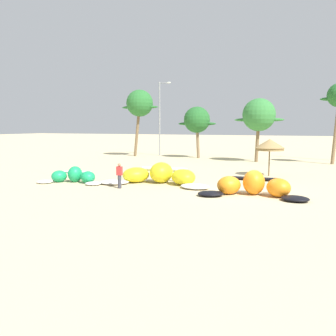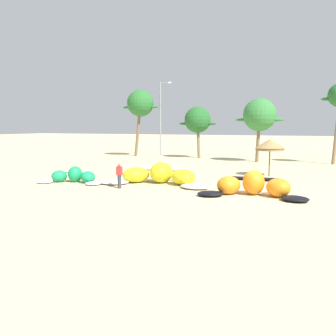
{
  "view_description": "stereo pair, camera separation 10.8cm",
  "coord_description": "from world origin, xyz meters",
  "px_view_note": "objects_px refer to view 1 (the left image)",
  "views": [
    {
      "loc": [
        3.69,
        -21.85,
        4.01
      ],
      "look_at": [
        -5.98,
        2.0,
        1.0
      ],
      "focal_mm": 38.89,
      "sensor_mm": 36.0,
      "label": 1
    },
    {
      "loc": [
        3.79,
        -21.81,
        4.01
      ],
      "look_at": [
        -5.98,
        2.0,
        1.0
      ],
      "focal_mm": 38.89,
      "sensor_mm": 36.0,
      "label": 2
    }
  ],
  "objects_px": {
    "kite_left": "(159,176)",
    "kite_left_of_center": "(253,186)",
    "palm_leftmost": "(140,104)",
    "palm_left_of_gap": "(259,115)",
    "lamppost_west": "(160,115)",
    "kite_far_left": "(73,176)",
    "person_near_kites": "(119,176)",
    "palm_left": "(197,120)",
    "beach_umbrella_near_van": "(270,145)"
  },
  "relations": [
    {
      "from": "palm_left_of_gap",
      "to": "kite_far_left",
      "type": "bearing_deg",
      "value": -116.47
    },
    {
      "from": "beach_umbrella_near_van",
      "to": "person_near_kites",
      "type": "bearing_deg",
      "value": -130.73
    },
    {
      "from": "person_near_kites",
      "to": "kite_left",
      "type": "bearing_deg",
      "value": 59.61
    },
    {
      "from": "person_near_kites",
      "to": "palm_left",
      "type": "bearing_deg",
      "value": 95.2
    },
    {
      "from": "palm_left",
      "to": "kite_far_left",
      "type": "bearing_deg",
      "value": -95.54
    },
    {
      "from": "kite_left",
      "to": "beach_umbrella_near_van",
      "type": "distance_m",
      "value": 9.67
    },
    {
      "from": "beach_umbrella_near_van",
      "to": "person_near_kites",
      "type": "height_order",
      "value": "beach_umbrella_near_van"
    },
    {
      "from": "kite_far_left",
      "to": "palm_left",
      "type": "height_order",
      "value": "palm_left"
    },
    {
      "from": "lamppost_west",
      "to": "palm_left_of_gap",
      "type": "bearing_deg",
      "value": -16.8
    },
    {
      "from": "palm_leftmost",
      "to": "lamppost_west",
      "type": "distance_m",
      "value": 3.32
    },
    {
      "from": "palm_left_of_gap",
      "to": "kite_left_of_center",
      "type": "bearing_deg",
      "value": -82.44
    },
    {
      "from": "palm_left",
      "to": "palm_left_of_gap",
      "type": "bearing_deg",
      "value": -15.23
    },
    {
      "from": "palm_leftmost",
      "to": "palm_left_of_gap",
      "type": "bearing_deg",
      "value": -6.49
    },
    {
      "from": "kite_far_left",
      "to": "kite_left_of_center",
      "type": "relative_size",
      "value": 0.77
    },
    {
      "from": "kite_left_of_center",
      "to": "palm_left_of_gap",
      "type": "bearing_deg",
      "value": 97.56
    },
    {
      "from": "palm_left_of_gap",
      "to": "person_near_kites",
      "type": "bearing_deg",
      "value": -105.32
    },
    {
      "from": "lamppost_west",
      "to": "kite_far_left",
      "type": "bearing_deg",
      "value": -81.5
    },
    {
      "from": "palm_left_of_gap",
      "to": "lamppost_west",
      "type": "xyz_separation_m",
      "value": [
        -13.48,
        4.07,
        0.28
      ]
    },
    {
      "from": "kite_far_left",
      "to": "beach_umbrella_near_van",
      "type": "xyz_separation_m",
      "value": [
        12.41,
        8.65,
        2.07
      ]
    },
    {
      "from": "kite_left",
      "to": "kite_left_of_center",
      "type": "height_order",
      "value": "kite_left"
    },
    {
      "from": "kite_far_left",
      "to": "kite_left",
      "type": "height_order",
      "value": "kite_left"
    },
    {
      "from": "beach_umbrella_near_van",
      "to": "palm_left_of_gap",
      "type": "height_order",
      "value": "palm_left_of_gap"
    },
    {
      "from": "kite_far_left",
      "to": "palm_left_of_gap",
      "type": "bearing_deg",
      "value": 63.53
    },
    {
      "from": "kite_left_of_center",
      "to": "person_near_kites",
      "type": "xyz_separation_m",
      "value": [
        -8.33,
        -0.78,
        0.27
      ]
    },
    {
      "from": "kite_far_left",
      "to": "kite_left",
      "type": "distance_m",
      "value": 6.1
    },
    {
      "from": "kite_left",
      "to": "palm_leftmost",
      "type": "distance_m",
      "value": 23.63
    },
    {
      "from": "kite_left_of_center",
      "to": "person_near_kites",
      "type": "relative_size",
      "value": 3.95
    },
    {
      "from": "person_near_kites",
      "to": "lamppost_west",
      "type": "bearing_deg",
      "value": 107.43
    },
    {
      "from": "person_near_kites",
      "to": "palm_left_of_gap",
      "type": "distance_m",
      "value": 21.94
    },
    {
      "from": "kite_far_left",
      "to": "beach_umbrella_near_van",
      "type": "relative_size",
      "value": 1.67
    },
    {
      "from": "kite_left",
      "to": "palm_left",
      "type": "distance_m",
      "value": 20.88
    },
    {
      "from": "beach_umbrella_near_van",
      "to": "palm_leftmost",
      "type": "bearing_deg",
      "value": 144.07
    },
    {
      "from": "beach_umbrella_near_van",
      "to": "palm_leftmost",
      "type": "distance_m",
      "value": 22.54
    },
    {
      "from": "kite_left_of_center",
      "to": "palm_left",
      "type": "distance_m",
      "value": 24.76
    },
    {
      "from": "kite_left_of_center",
      "to": "palm_leftmost",
      "type": "relative_size",
      "value": 0.74
    },
    {
      "from": "beach_umbrella_near_van",
      "to": "palm_left",
      "type": "bearing_deg",
      "value": 127.59
    },
    {
      "from": "kite_far_left",
      "to": "kite_left",
      "type": "relative_size",
      "value": 0.61
    },
    {
      "from": "kite_far_left",
      "to": "kite_left",
      "type": "xyz_separation_m",
      "value": [
        5.81,
        1.86,
        0.12
      ]
    },
    {
      "from": "palm_leftmost",
      "to": "palm_left_of_gap",
      "type": "distance_m",
      "value": 15.6
    },
    {
      "from": "beach_umbrella_near_van",
      "to": "kite_left_of_center",
      "type": "bearing_deg",
      "value": -89.08
    },
    {
      "from": "palm_left",
      "to": "kite_left",
      "type": "bearing_deg",
      "value": -79.65
    },
    {
      "from": "palm_left",
      "to": "palm_leftmost",
      "type": "bearing_deg",
      "value": -177.29
    },
    {
      "from": "kite_left_of_center",
      "to": "palm_leftmost",
      "type": "xyz_separation_m",
      "value": [
        -18.06,
        21.72,
        6.25
      ]
    },
    {
      "from": "palm_leftmost",
      "to": "palm_left",
      "type": "distance_m",
      "value": 7.94
    },
    {
      "from": "kite_far_left",
      "to": "lamppost_west",
      "type": "distance_m",
      "value": 24.72
    },
    {
      "from": "kite_far_left",
      "to": "person_near_kites",
      "type": "xyz_separation_m",
      "value": [
        4.21,
        -0.87,
        0.39
      ]
    },
    {
      "from": "palm_leftmost",
      "to": "lamppost_west",
      "type": "xyz_separation_m",
      "value": [
        1.93,
        2.31,
        -1.39
      ]
    },
    {
      "from": "kite_left_of_center",
      "to": "palm_left",
      "type": "bearing_deg",
      "value": 115.25
    },
    {
      "from": "kite_left_of_center",
      "to": "lamppost_west",
      "type": "xyz_separation_m",
      "value": [
        -16.13,
        24.04,
        4.86
      ]
    },
    {
      "from": "kite_left",
      "to": "palm_left_of_gap",
      "type": "height_order",
      "value": "palm_left_of_gap"
    }
  ]
}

